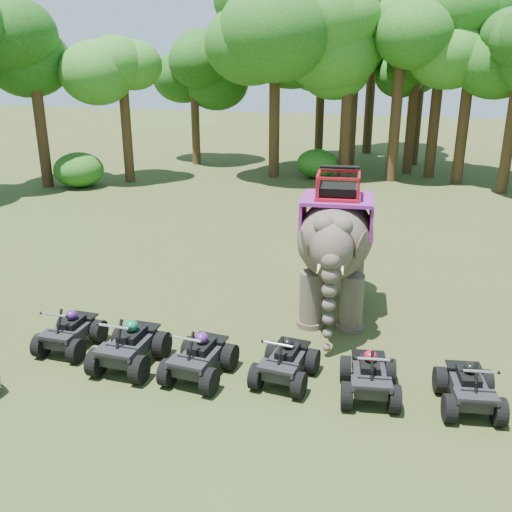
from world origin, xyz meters
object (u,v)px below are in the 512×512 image
object	(u,v)px
atv_2	(199,352)
elephant	(335,244)
atv_4	(370,370)
atv_0	(69,327)
atv_1	(129,340)
atv_3	(286,356)
atv_5	(470,382)

from	to	relation	value
atv_2	elephant	bearing A→B (deg)	65.75
atv_2	atv_4	size ratio (longest dim) A/B	1.05
elephant	atv_2	xyz separation A→B (m)	(-2.32, -4.12, -1.34)
atv_0	elephant	bearing A→B (deg)	33.48
atv_1	atv_3	size ratio (longest dim) A/B	1.11
elephant	atv_2	distance (m)	4.91
elephant	atv_4	size ratio (longest dim) A/B	2.93
atv_3	atv_4	xyz separation A→B (m)	(1.80, -0.10, 0.00)
atv_0	atv_4	distance (m)	7.07
atv_0	atv_5	xyz separation A→B (m)	(9.02, -0.01, -0.00)
atv_1	atv_5	bearing A→B (deg)	3.48
atv_1	atv_3	bearing A→B (deg)	6.34
atv_0	atv_5	distance (m)	9.02
atv_1	elephant	bearing A→B (deg)	46.55
atv_1	atv_4	bearing A→B (deg)	3.44
atv_3	atv_5	bearing A→B (deg)	5.70
atv_2	atv_3	distance (m)	1.88
atv_4	atv_1	bearing A→B (deg)	174.20
atv_1	atv_5	distance (m)	7.28
atv_0	atv_2	xyz separation A→B (m)	(3.43, -0.36, 0.04)
elephant	atv_3	bearing A→B (deg)	-102.49
atv_3	atv_5	distance (m)	3.75
atv_2	atv_5	size ratio (longest dim) A/B	1.06
atv_0	atv_2	world-z (taller)	atv_2
atv_1	atv_4	xyz separation A→B (m)	(5.32, 0.24, -0.06)
atv_3	atv_4	bearing A→B (deg)	2.64
elephant	atv_1	distance (m)	5.88
atv_3	atv_1	bearing A→B (deg)	-168.73
atv_0	atv_1	size ratio (longest dim) A/B	0.89
atv_2	atv_0	bearing A→B (deg)	179.14
atv_4	atv_5	xyz separation A→B (m)	(1.95, 0.09, -0.01)
atv_3	atv_5	size ratio (longest dim) A/B	1.01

